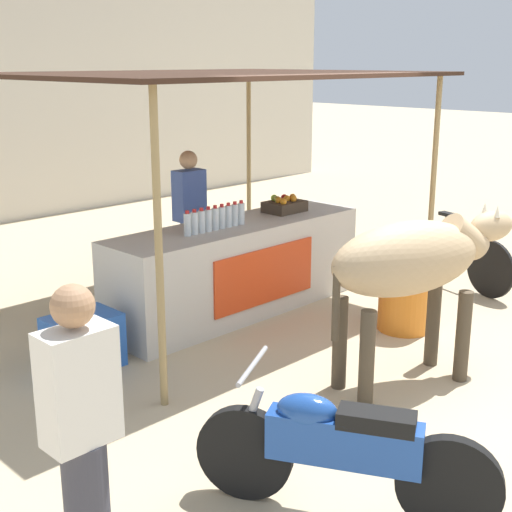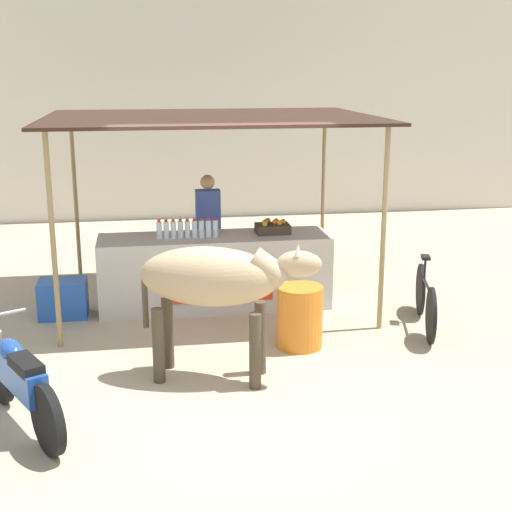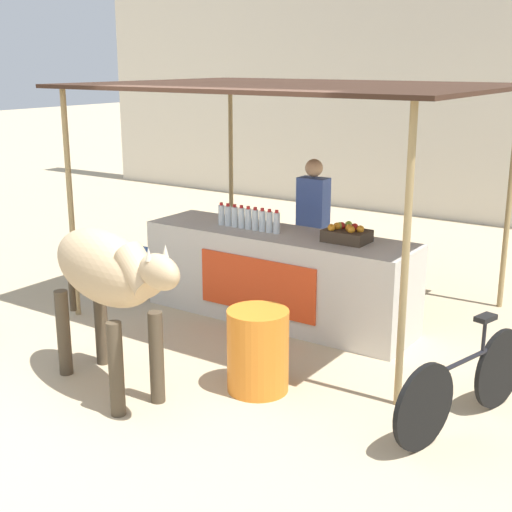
# 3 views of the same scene
# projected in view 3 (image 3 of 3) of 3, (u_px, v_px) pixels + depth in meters

# --- Properties ---
(ground_plane) EXTENTS (60.00, 60.00, 0.00)m
(ground_plane) POSITION_uv_depth(u_px,v_px,m) (137.00, 393.00, 6.01)
(ground_plane) COLOR tan
(building_wall_far) EXTENTS (16.00, 0.50, 6.31)m
(building_wall_far) POSITION_uv_depth(u_px,v_px,m) (477.00, 32.00, 11.73)
(building_wall_far) COLOR beige
(building_wall_far) RESTS_ON ground
(stall_counter) EXTENTS (3.00, 0.82, 0.96)m
(stall_counter) POSITION_uv_depth(u_px,v_px,m) (278.00, 276.00, 7.63)
(stall_counter) COLOR beige
(stall_counter) RESTS_ON ground
(stall_awning) EXTENTS (4.20, 3.20, 2.48)m
(stall_awning) POSITION_uv_depth(u_px,v_px,m) (295.00, 93.00, 7.36)
(stall_awning) COLOR #382319
(stall_awning) RESTS_ON ground
(water_bottle_row) EXTENTS (0.79, 0.07, 0.25)m
(water_bottle_row) POSITION_uv_depth(u_px,v_px,m) (248.00, 219.00, 7.62)
(water_bottle_row) COLOR silver
(water_bottle_row) RESTS_ON stall_counter
(fruit_crate) EXTENTS (0.44, 0.32, 0.18)m
(fruit_crate) POSITION_uv_depth(u_px,v_px,m) (347.00, 234.00, 7.10)
(fruit_crate) COLOR #3F3326
(fruit_crate) RESTS_ON stall_counter
(vendor_behind_counter) EXTENTS (0.34, 0.22, 1.65)m
(vendor_behind_counter) POSITION_uv_depth(u_px,v_px,m) (313.00, 229.00, 8.14)
(vendor_behind_counter) COLOR #383842
(vendor_behind_counter) RESTS_ON ground
(cooler_box) EXTENTS (0.60, 0.44, 0.48)m
(cooler_box) POSITION_uv_depth(u_px,v_px,m) (138.00, 270.00, 8.68)
(cooler_box) COLOR blue
(cooler_box) RESTS_ON ground
(water_barrel) EXTENTS (0.52, 0.52, 0.71)m
(water_barrel) POSITION_uv_depth(u_px,v_px,m) (258.00, 351.00, 5.99)
(water_barrel) COLOR orange
(water_barrel) RESTS_ON ground
(cow) EXTENTS (1.84, 0.91, 1.44)m
(cow) POSITION_uv_depth(u_px,v_px,m) (107.00, 274.00, 5.81)
(cow) COLOR tan
(cow) RESTS_ON ground
(bicycle_leaning) EXTENTS (0.46, 1.62, 0.85)m
(bicycle_leaning) POSITION_uv_depth(u_px,v_px,m) (465.00, 384.00, 5.39)
(bicycle_leaning) COLOR black
(bicycle_leaning) RESTS_ON ground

